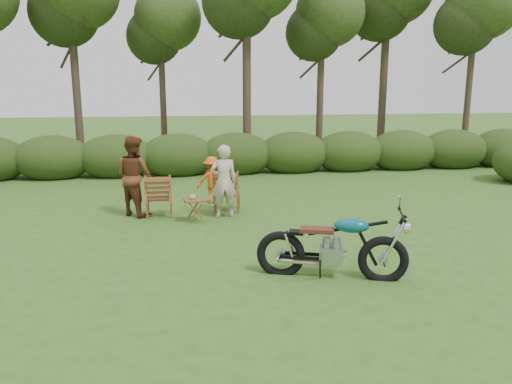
{
  "coord_description": "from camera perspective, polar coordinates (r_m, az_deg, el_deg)",
  "views": [
    {
      "loc": [
        -1.92,
        -7.85,
        3.03
      ],
      "look_at": [
        -0.44,
        1.76,
        0.9
      ],
      "focal_mm": 35.0,
      "sensor_mm": 36.0,
      "label": 1
    }
  ],
  "objects": [
    {
      "name": "side_table",
      "position": [
        11.2,
        -6.96,
        -2.1
      ],
      "size": [
        0.55,
        0.49,
        0.5
      ],
      "primitive_type": null,
      "rotation": [
        0.0,
        0.0,
        0.18
      ],
      "color": "brown",
      "rests_on": "ground"
    },
    {
      "name": "adult_b",
      "position": [
        12.08,
        -13.53,
        -2.52
      ],
      "size": [
        1.14,
        1.13,
        1.86
      ],
      "primitive_type": "imported",
      "rotation": [
        0.0,
        0.0,
        2.39
      ],
      "color": "brown",
      "rests_on": "ground"
    },
    {
      "name": "child",
      "position": [
        12.95,
        -5.02,
        -1.22
      ],
      "size": [
        0.82,
        0.53,
        1.2
      ],
      "primitive_type": "imported",
      "rotation": [
        0.0,
        0.0,
        3.26
      ],
      "color": "#DC5914",
      "rests_on": "ground"
    },
    {
      "name": "motorcycle",
      "position": [
        8.18,
        8.51,
        -9.52
      ],
      "size": [
        2.41,
        1.52,
        1.29
      ],
      "primitive_type": null,
      "rotation": [
        0.0,
        0.0,
        -0.32
      ],
      "color": "#0C8CA5",
      "rests_on": "ground"
    },
    {
      "name": "tree_line",
      "position": [
        17.77,
        -0.95,
        14.87
      ],
      "size": [
        22.52,
        11.62,
        8.14
      ],
      "color": "#35281C",
      "rests_on": "ground"
    },
    {
      "name": "adult_a",
      "position": [
        11.57,
        -3.66,
        -2.85
      ],
      "size": [
        0.64,
        0.45,
        1.68
      ],
      "primitive_type": "imported",
      "rotation": [
        0.0,
        0.0,
        3.22
      ],
      "color": "beige",
      "rests_on": "ground"
    },
    {
      "name": "lawn_chair_right",
      "position": [
        12.15,
        -3.3,
        -2.1
      ],
      "size": [
        0.79,
        0.79,
        1.0
      ],
      "primitive_type": null,
      "rotation": [
        0.0,
        0.0,
        2.97
      ],
      "color": "brown",
      "rests_on": "ground"
    },
    {
      "name": "cup",
      "position": [
        11.14,
        -7.26,
        -0.56
      ],
      "size": [
        0.18,
        0.18,
        0.11
      ],
      "primitive_type": "imported",
      "rotation": [
        0.0,
        0.0,
        -0.34
      ],
      "color": "beige",
      "rests_on": "side_table"
    },
    {
      "name": "ground",
      "position": [
        8.63,
        4.72,
        -8.24
      ],
      "size": [
        80.0,
        80.0,
        0.0
      ],
      "primitive_type": "plane",
      "color": "#2C521B",
      "rests_on": "ground"
    },
    {
      "name": "lawn_chair_left",
      "position": [
        11.87,
        -10.95,
        -2.66
      ],
      "size": [
        0.69,
        0.69,
        0.99
      ],
      "primitive_type": null,
      "rotation": [
        0.0,
        0.0,
        3.15
      ],
      "color": "brown",
      "rests_on": "ground"
    }
  ]
}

